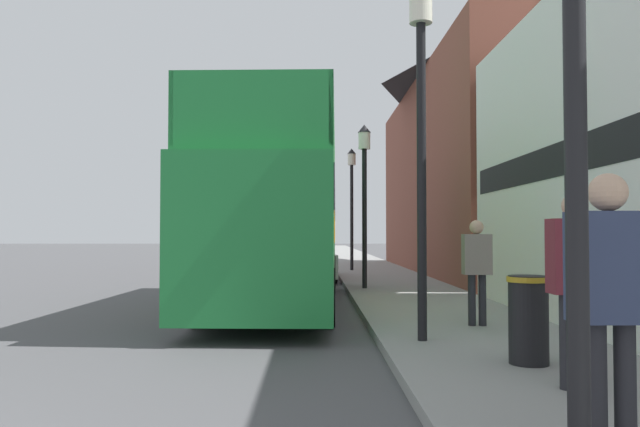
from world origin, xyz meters
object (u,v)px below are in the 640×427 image
object	(u,v)px
lamp_post_nearest	(421,90)
tour_bus	(279,224)
parked_car_ahead_of_bus	(308,260)
pedestrian_second	(576,270)
lamp_post_third	(352,186)
lamp_post_second	(364,174)
pedestrian_third	(477,262)
litter_bin	(528,317)
pedestrian_nearest	(609,288)

from	to	relation	value
lamp_post_nearest	tour_bus	bearing A→B (deg)	113.74
parked_car_ahead_of_bus	pedestrian_second	size ratio (longest dim) A/B	2.25
tour_bus	lamp_post_third	size ratio (longest dim) A/B	2.00
pedestrian_second	lamp_post_second	bearing A→B (deg)	95.79
lamp_post_nearest	pedestrian_third	bearing A→B (deg)	50.66
pedestrian_third	lamp_post_second	xyz separation A→B (m)	(-1.23, 6.80, 2.05)
lamp_post_second	lamp_post_third	xyz separation A→B (m)	(0.17, 8.16, 0.28)
lamp_post_nearest	litter_bin	bearing A→B (deg)	-59.05
tour_bus	pedestrian_third	size ratio (longest dim) A/B	5.80
pedestrian_second	lamp_post_second	world-z (taller)	lamp_post_second
pedestrian_third	litter_bin	xyz separation A→B (m)	(-0.19, -2.92, -0.49)
lamp_post_nearest	lamp_post_third	xyz separation A→B (m)	(0.06, 16.33, -0.12)
lamp_post_third	litter_bin	bearing A→B (deg)	-87.22
pedestrian_nearest	pedestrian_second	xyz separation A→B (m)	(0.59, 1.90, -0.00)
tour_bus	pedestrian_nearest	size ratio (longest dim) A/B	5.24
lamp_post_nearest	pedestrian_nearest	bearing A→B (deg)	-85.02
tour_bus	lamp_post_second	distance (m)	3.97
tour_bus	lamp_post_nearest	world-z (taller)	lamp_post_nearest
lamp_post_second	lamp_post_third	bearing A→B (deg)	88.80
pedestrian_third	litter_bin	distance (m)	2.96
pedestrian_nearest	lamp_post_third	bearing A→B (deg)	90.93
pedestrian_nearest	parked_car_ahead_of_bus	bearing A→B (deg)	96.86
lamp_post_nearest	litter_bin	size ratio (longest dim) A/B	5.11
tour_bus	lamp_post_second	world-z (taller)	lamp_post_second
tour_bus	parked_car_ahead_of_bus	world-z (taller)	tour_bus
parked_car_ahead_of_bus	tour_bus	bearing A→B (deg)	-97.92
tour_bus	pedestrian_second	distance (m)	8.47
tour_bus	parked_car_ahead_of_bus	size ratio (longest dim) A/B	2.33
lamp_post_nearest	lamp_post_second	xyz separation A→B (m)	(-0.11, 8.16, -0.40)
parked_car_ahead_of_bus	lamp_post_nearest	distance (m)	13.03
lamp_post_second	pedestrian_nearest	bearing A→B (deg)	-87.71
parked_car_ahead_of_bus	pedestrian_second	world-z (taller)	pedestrian_second
pedestrian_nearest	lamp_post_third	world-z (taller)	lamp_post_third
pedestrian_second	lamp_post_third	world-z (taller)	lamp_post_third
pedestrian_nearest	lamp_post_second	world-z (taller)	lamp_post_second
parked_car_ahead_of_bus	litter_bin	bearing A→B (deg)	-83.04
litter_bin	pedestrian_second	bearing A→B (deg)	-86.90
pedestrian_third	pedestrian_nearest	bearing A→B (deg)	-96.90
pedestrian_second	lamp_post_second	size ratio (longest dim) A/B	0.42
lamp_post_second	litter_bin	world-z (taller)	lamp_post_second
lamp_post_second	litter_bin	distance (m)	10.09
lamp_post_third	litter_bin	distance (m)	18.12
tour_bus	pedestrian_nearest	bearing A→B (deg)	-72.55
pedestrian_third	pedestrian_second	bearing A→B (deg)	-91.83
pedestrian_third	lamp_post_nearest	bearing A→B (deg)	-129.34
pedestrian_third	litter_bin	bearing A→B (deg)	-93.75
litter_bin	lamp_post_second	bearing A→B (deg)	96.11
lamp_post_nearest	pedestrian_second	bearing A→B (deg)	-69.76
parked_car_ahead_of_bus	pedestrian_second	distance (m)	15.52
parked_car_ahead_of_bus	lamp_post_second	bearing A→B (deg)	-74.08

